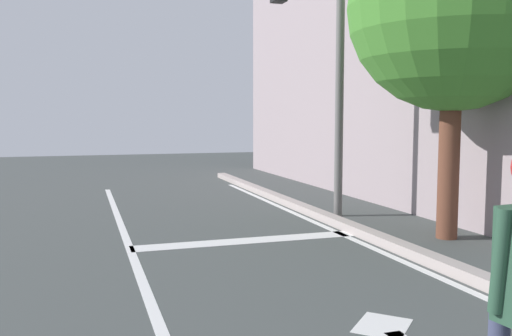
{
  "coord_description": "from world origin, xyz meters",
  "views": [
    {
      "loc": [
        -1.09,
        1.36,
        1.87
      ],
      "look_at": [
        0.8,
        7.18,
        1.31
      ],
      "focal_mm": 37.92,
      "sensor_mm": 36.0,
      "label": 1
    }
  ],
  "objects": [
    {
      "name": "stop_bar",
      "position": [
        1.29,
        9.16,
        0.0
      ],
      "size": [
        3.5,
        0.4,
        0.01
      ],
      "primitive_type": "cube",
      "color": "silver",
      "rests_on": "ground"
    },
    {
      "name": "lane_line_center",
      "position": [
        -0.46,
        6.0,
        0.0
      ],
      "size": [
        0.12,
        20.0,
        0.01
      ],
      "primitive_type": "cube",
      "color": "silver",
      "rests_on": "ground"
    },
    {
      "name": "roadside_tree",
      "position": [
        4.33,
        8.37,
        3.55
      ],
      "size": [
        3.2,
        3.2,
        5.17
      ],
      "color": "brown",
      "rests_on": "ground"
    },
    {
      "name": "traffic_signal_mast",
      "position": [
        2.62,
        10.66,
        3.5
      ],
      "size": [
        3.77,
        0.34,
        5.05
      ],
      "color": "#62605E",
      "rests_on": "ground"
    },
    {
      "name": "curb_strip",
      "position": [
        3.14,
        6.0,
        0.07
      ],
      "size": [
        0.24,
        24.0,
        0.14
      ],
      "primitive_type": "cube",
      "color": "#A59994",
      "rests_on": "ground"
    },
    {
      "name": "lane_line_curbside",
      "position": [
        2.89,
        6.0,
        0.0
      ],
      "size": [
        0.12,
        20.0,
        0.01
      ],
      "primitive_type": "cube",
      "color": "silver",
      "rests_on": "ground"
    },
    {
      "name": "lane_arrow_head",
      "position": [
        1.47,
        5.52,
        0.0
      ],
      "size": [
        0.71,
        0.71,
        0.01
      ],
      "primitive_type": "cube",
      "rotation": [
        0.0,
        0.0,
        0.79
      ],
      "color": "silver",
      "rests_on": "ground"
    },
    {
      "name": "building_block",
      "position": [
        9.86,
        13.73,
        3.53
      ],
      "size": [
        9.64,
        13.76,
        7.06
      ],
      "primitive_type": "cube",
      "color": "#9C8C90",
      "rests_on": "ground"
    }
  ]
}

